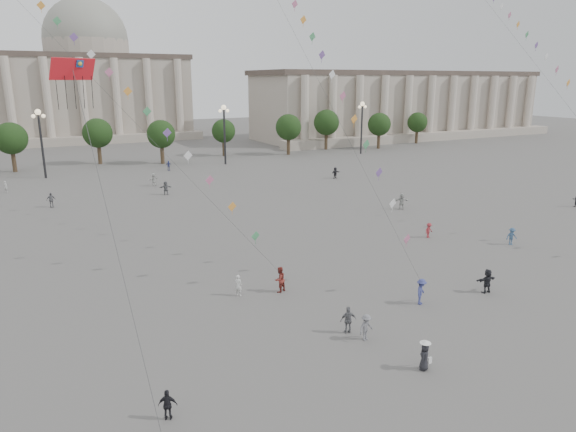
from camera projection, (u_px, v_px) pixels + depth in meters
name	position (u px, v px, depth m)	size (l,w,h in m)	color
ground	(424.00, 372.00, 27.16)	(360.00, 360.00, 0.00)	#5A5755
hall_east	(402.00, 105.00, 138.82)	(84.00, 26.22, 17.20)	#A29888
hall_central	(91.00, 83.00, 134.55)	(48.30, 34.30, 35.50)	#A29888
tree_row	(131.00, 134.00, 92.81)	(137.12, 5.12, 8.00)	#3B2D1D
lamp_post_mid_west	(40.00, 131.00, 78.80)	(2.00, 0.90, 10.65)	#262628
lamp_post_mid_east	(224.00, 124.00, 92.06)	(2.00, 0.90, 10.65)	#262628
lamp_post_far_east	(362.00, 118.00, 105.31)	(2.00, 0.90, 10.65)	#262628
person_crowd_0	(169.00, 166.00, 87.15)	(0.98, 0.41, 1.68)	navy
person_crowd_3	(487.00, 281.00, 37.06)	(1.66, 0.53, 1.79)	black
person_crowd_4	(154.00, 180.00, 74.37)	(1.75, 0.56, 1.88)	silver
person_crowd_6	(366.00, 327.00, 30.28)	(1.06, 0.61, 1.63)	slate
person_crowd_7	(402.00, 201.00, 61.04)	(1.81, 0.57, 1.95)	#B1B2AE
person_crowd_8	(429.00, 230.00, 50.04)	(0.96, 0.55, 1.49)	maroon
person_crowd_9	(335.00, 173.00, 80.10)	(1.64, 0.52, 1.77)	black
person_crowd_10	(6.00, 187.00, 70.31)	(0.57, 0.37, 1.55)	silver
person_crowd_12	(166.00, 188.00, 68.77)	(1.70, 0.54, 1.83)	slate
person_crowd_13	(238.00, 285.00, 36.56)	(0.58, 0.38, 1.58)	silver
person_crowd_14	(512.00, 236.00, 47.86)	(1.06, 0.61, 1.65)	#325072
person_crowd_16	(51.00, 200.00, 61.90)	(1.08, 0.45, 1.84)	slate
tourist_1	(168.00, 405.00, 23.18)	(0.87, 0.36, 1.49)	black
tourist_3	(348.00, 320.00, 31.13)	(1.01, 0.42, 1.72)	slate
kite_flyer_0	(280.00, 279.00, 37.18)	(0.93, 0.72, 1.91)	maroon
kite_flyer_1	(421.00, 292.00, 35.13)	(1.19, 0.68, 1.84)	navy
hat_person	(425.00, 356.00, 27.18)	(0.88, 0.83, 1.69)	black
dragon_kite	(75.00, 87.00, 24.71)	(2.23, 7.46, 19.39)	red
kite_train_west	(42.00, 13.00, 45.66)	(23.80, 41.14, 60.00)	#3F3F3F
kite_train_east	(522.00, 35.00, 60.59)	(17.96, 46.79, 61.66)	#3F3F3F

